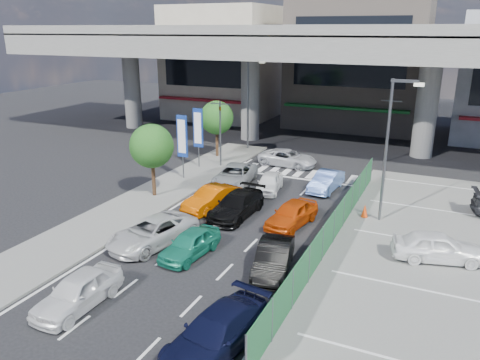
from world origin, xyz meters
The scene contains 29 objects.
ground centered at (0.00, 0.00, 0.00)m, with size 120.00×120.00×0.00m, color black.
parking_lot centered at (11.00, 2.00, 0.03)m, with size 12.00×28.00×0.06m, color slate.
sidewalk_left centered at (-7.00, 4.00, 0.06)m, with size 4.00×30.00×0.12m, color slate.
fence_run centered at (5.30, 1.00, 0.90)m, with size 0.16×22.00×1.80m, color #1F5B31, non-canonical shape.
expressway centered at (0.00, 22.00, 8.76)m, with size 64.00×14.00×10.75m.
building_west centered at (-16.00, 31.97, 6.49)m, with size 12.00×10.90×13.00m.
building_center centered at (0.00, 32.97, 7.49)m, with size 14.00×10.90×15.00m.
traffic_light_left centered at (-6.20, 12.00, 3.94)m, with size 1.60×1.24×5.20m.
traffic_light_right centered at (5.50, 19.00, 3.94)m, with size 1.60×1.24×5.20m.
street_lamp_right centered at (7.17, 6.00, 4.77)m, with size 1.65×0.22×8.00m.
street_lamp_left centered at (-6.33, 18.00, 4.77)m, with size 1.65×0.22×8.00m.
signboard_near centered at (-7.20, 7.99, 3.06)m, with size 0.80×0.14×4.70m.
signboard_far centered at (-7.60, 10.99, 3.06)m, with size 0.80×0.14×4.70m.
tree_near centered at (-7.00, 4.00, 3.39)m, with size 2.80×2.80×4.80m.
tree_far centered at (-7.80, 14.50, 3.39)m, with size 2.80×2.80×4.80m.
van_white_back_left centered at (-2.41, -7.86, 0.69)m, with size 1.63×4.05×1.38m, color white.
minivan_navy_back centered at (3.73, -7.94, 0.69)m, with size 1.93×4.75×1.38m, color black.
sedan_white_mid_left centered at (-2.97, -1.98, 0.69)m, with size 2.29×4.97×1.38m, color silver.
taxi_teal_mid centered at (-0.63, -2.26, 0.64)m, with size 1.51×3.74×1.27m, color #198366.
hatch_black_mid_right centered at (3.59, -2.08, 0.68)m, with size 1.44×4.12×1.36m, color black.
taxi_orange_left centered at (-2.55, 3.63, 0.69)m, with size 1.46×4.19×1.38m, color #BA4801.
sedan_black_mid centered at (-0.72, 3.21, 0.69)m, with size 1.93×4.76×1.38m, color black.
taxi_orange_right centered at (2.65, 3.27, 0.69)m, with size 1.63×4.05×1.38m, color #CA4209.
wagon_silver_front_left centered at (-3.27, 8.40, 0.69)m, with size 2.29×4.96×1.38m, color #969A9E.
sedan_white_front_mid centered at (-0.57, 8.12, 0.62)m, with size 1.46×3.63×1.24m, color white.
kei_truck_front_right centered at (2.86, 9.89, 0.65)m, with size 1.37×3.94×1.30m, color #698FE9.
crossing_wagon_silver centered at (-1.45, 14.44, 0.65)m, with size 2.14×4.64×1.29m, color silver.
parked_sedan_white centered at (10.22, 2.08, 0.77)m, with size 1.67×4.15×1.41m, color white.
traffic_cone centered at (6.14, 6.07, 0.44)m, with size 0.39×0.39×0.76m, color red.
Camera 1 is at (10.05, -19.80, 10.49)m, focal length 35.00 mm.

